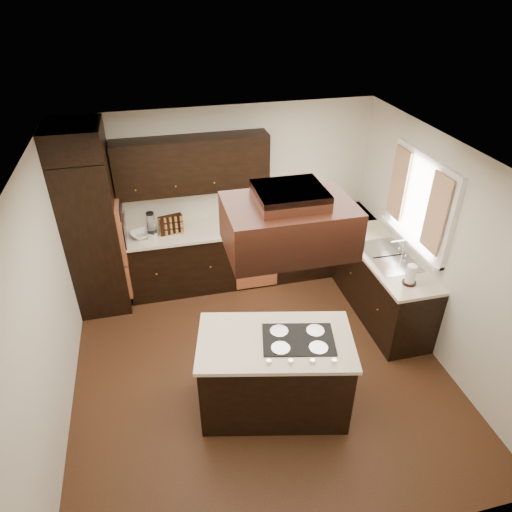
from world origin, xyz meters
name	(u,v)px	position (x,y,z in m)	size (l,w,h in m)	color
floor	(260,366)	(0.00, 0.00, -0.01)	(4.20, 4.20, 0.02)	#57331C
ceiling	(261,163)	(0.00, 0.00, 2.51)	(4.20, 4.20, 0.02)	silver
wall_back	(224,195)	(0.00, 2.11, 1.25)	(4.20, 0.02, 2.50)	beige
wall_front	(338,461)	(0.00, -2.11, 1.25)	(4.20, 0.02, 2.50)	beige
wall_left	(43,310)	(-2.11, 0.00, 1.25)	(0.02, 4.20, 2.50)	beige
wall_right	(442,254)	(2.11, 0.00, 1.25)	(0.02, 4.20, 2.50)	beige
oven_column	(94,235)	(-1.78, 1.71, 1.06)	(0.65, 0.75, 2.12)	black
wall_oven_face	(122,228)	(-1.43, 1.71, 1.12)	(0.05, 0.62, 0.78)	#C0643C
base_cabinets_back	(232,255)	(0.03, 1.80, 0.44)	(2.93, 0.60, 0.88)	black
base_cabinets_right	(371,273)	(1.80, 0.90, 0.44)	(0.60, 2.40, 0.88)	black
countertop_back	(232,227)	(0.03, 1.79, 0.90)	(2.93, 0.63, 0.04)	beige
countertop_right	(375,244)	(1.79, 0.90, 0.90)	(0.63, 2.40, 0.04)	beige
upper_cabinets	(192,165)	(-0.43, 1.93, 1.81)	(2.00, 0.34, 0.72)	black
dishwasher_front	(257,265)	(0.33, 1.50, 0.40)	(0.60, 0.05, 0.72)	#C0643C
window_frame	(420,201)	(2.07, 0.55, 1.65)	(0.06, 1.32, 1.12)	white
window_pane	(422,201)	(2.10, 0.55, 1.65)	(0.00, 1.20, 1.00)	white
curtain_left	(436,214)	(2.01, 0.13, 1.70)	(0.02, 0.34, 0.90)	beige
curtain_right	(398,184)	(2.01, 0.97, 1.70)	(0.02, 0.34, 0.90)	beige
sink_rim	(389,256)	(1.80, 0.55, 0.92)	(0.52, 0.84, 0.01)	silver
island	(274,375)	(0.01, -0.57, 0.44)	(1.47, 0.80, 0.88)	black
island_top	(275,342)	(0.01, -0.57, 0.90)	(1.52, 0.85, 0.04)	beige
cooktop	(298,339)	(0.23, -0.62, 0.93)	(0.69, 0.46, 0.01)	black
range_hood	(288,226)	(0.10, -0.55, 2.16)	(1.05, 0.72, 0.42)	black
hood_duct	(290,196)	(0.10, -0.55, 2.44)	(0.55, 0.50, 0.13)	black
blender_base	(153,235)	(-1.05, 1.70, 0.97)	(0.15, 0.15, 0.10)	silver
blender_pitcher	(151,223)	(-1.05, 1.70, 1.15)	(0.13, 0.13, 0.26)	silver
spice_rack	(171,224)	(-0.79, 1.79, 1.05)	(0.32, 0.08, 0.26)	black
mixing_bowl	(142,234)	(-1.19, 1.78, 0.95)	(0.28, 0.28, 0.07)	white
soap_bottle	(361,226)	(1.72, 1.21, 1.02)	(0.09, 0.09, 0.20)	white
paper_towel	(411,275)	(1.75, -0.03, 1.04)	(0.11, 0.11, 0.24)	white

